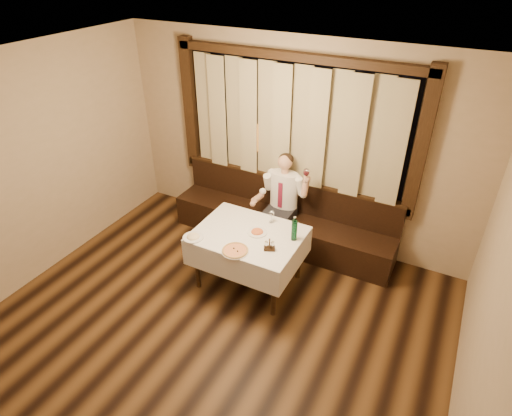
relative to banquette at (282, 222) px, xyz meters
The scene contains 10 objects.
room 2.12m from the banquette, 90.03° to the right, with size 5.01×6.01×2.81m.
banquette is the anchor object (origin of this frame).
dining_table 1.08m from the banquette, 90.00° to the right, with size 1.27×0.97×0.76m.
pizza 1.48m from the banquette, 88.51° to the right, with size 0.31×0.31×0.03m.
pasta_red 1.08m from the banquette, 84.65° to the right, with size 0.24×0.24×0.08m.
pasta_cream 1.57m from the banquette, 110.69° to the right, with size 0.25×0.25×0.08m.
green_bottle 1.18m from the banquette, 59.17° to the right, with size 0.07×0.07×0.31m.
table_wine_glass 0.90m from the banquette, 78.14° to the right, with size 0.06×0.06×0.17m.
cruet_caddy 1.35m from the banquette, 73.09° to the right, with size 0.14×0.11×0.14m.
seated_man 0.50m from the banquette, 78.41° to the right, with size 0.74×0.55×1.37m.
Camera 1 is at (1.99, -1.96, 3.71)m, focal length 30.00 mm.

